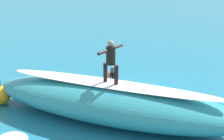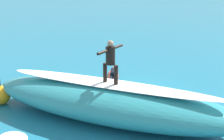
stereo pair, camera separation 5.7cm
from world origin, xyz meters
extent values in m
plane|color=teal|center=(0.00, 0.00, 0.00)|extent=(120.00, 120.00, 0.00)
ellipsoid|color=teal|center=(-0.40, 1.89, 0.66)|extent=(9.76, 3.14, 1.32)
ellipsoid|color=white|center=(-0.40, 1.89, 1.36)|extent=(8.24, 1.29, 0.08)
ellipsoid|color=silver|center=(-0.43, 1.89, 1.36)|extent=(1.98, 0.83, 0.08)
cylinder|color=black|center=(-0.20, 1.85, 1.75)|extent=(0.15, 0.15, 0.70)
cylinder|color=black|center=(-0.66, 1.92, 1.75)|extent=(0.15, 0.15, 0.70)
cylinder|color=black|center=(-0.43, 1.89, 2.41)|extent=(0.38, 0.38, 0.63)
sphere|color=tan|center=(-0.43, 1.89, 2.84)|extent=(0.22, 0.22, 0.22)
cylinder|color=black|center=(-0.36, 2.33, 2.63)|extent=(0.19, 0.58, 0.10)
cylinder|color=black|center=(-0.50, 1.44, 2.63)|extent=(0.19, 0.58, 0.10)
ellipsoid|color=#E0563D|center=(1.39, -2.31, 0.05)|extent=(1.50, 2.51, 0.10)
cylinder|color=black|center=(1.39, -2.31, 0.24)|extent=(0.56, 0.83, 0.28)
sphere|color=tan|center=(1.58, -2.75, 0.29)|extent=(0.20, 0.20, 0.20)
cylinder|color=black|center=(1.04, -1.68, 0.16)|extent=(0.37, 0.65, 0.12)
cylinder|color=black|center=(1.18, -1.62, 0.16)|extent=(0.37, 0.65, 0.12)
sphere|color=orange|center=(4.16, 2.61, 0.39)|extent=(0.79, 0.79, 0.79)
ellipsoid|color=white|center=(1.80, 4.62, 0.04)|extent=(1.27, 1.14, 0.09)
ellipsoid|color=white|center=(-2.75, 1.66, 0.04)|extent=(0.44, 0.58, 0.08)
ellipsoid|color=white|center=(1.97, -0.42, 0.04)|extent=(1.15, 0.98, 0.09)
camera|label=1|loc=(-4.77, 11.28, 5.31)|focal=49.67mm
camera|label=2|loc=(-4.83, 11.26, 5.31)|focal=49.67mm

